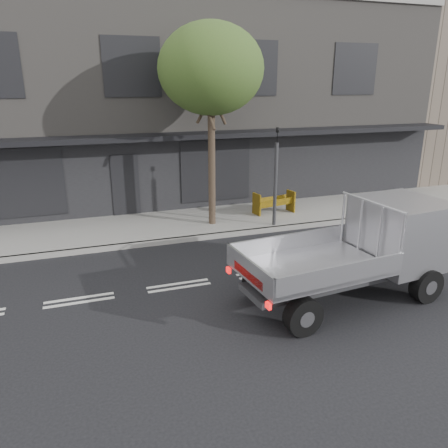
% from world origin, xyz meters
% --- Properties ---
extents(ground, '(80.00, 80.00, 0.00)m').
position_xyz_m(ground, '(0.00, 0.00, 0.00)').
color(ground, black).
rests_on(ground, ground).
extents(sidewalk, '(32.00, 3.20, 0.15)m').
position_xyz_m(sidewalk, '(0.00, 4.70, 0.07)').
color(sidewalk, gray).
rests_on(sidewalk, ground).
extents(kerb, '(32.00, 0.20, 0.15)m').
position_xyz_m(kerb, '(0.00, 3.10, 0.07)').
color(kerb, gray).
rests_on(kerb, ground).
extents(building_main, '(26.00, 10.00, 8.00)m').
position_xyz_m(building_main, '(0.00, 11.30, 4.00)').
color(building_main, slate).
rests_on(building_main, ground).
extents(street_tree, '(3.40, 3.40, 6.74)m').
position_xyz_m(street_tree, '(2.20, 4.20, 5.28)').
color(street_tree, '#382B21').
rests_on(street_tree, ground).
extents(traffic_light_pole, '(0.12, 0.12, 3.50)m').
position_xyz_m(traffic_light_pole, '(4.20, 3.35, 1.65)').
color(traffic_light_pole, '#2D2D30').
rests_on(traffic_light_pole, ground).
extents(flatbed_ute, '(5.24, 2.53, 2.35)m').
position_xyz_m(flatbed_ute, '(4.68, -1.79, 1.34)').
color(flatbed_ute, black).
rests_on(flatbed_ute, ground).
extents(construction_barrier, '(1.61, 0.88, 0.85)m').
position_xyz_m(construction_barrier, '(4.80, 4.44, 0.58)').
color(construction_barrier, '#DBA00B').
rests_on(construction_barrier, sidewalk).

